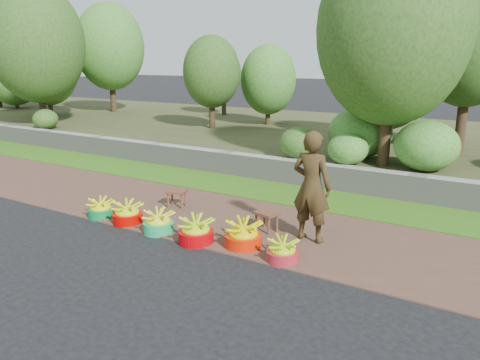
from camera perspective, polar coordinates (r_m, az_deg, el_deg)
The scene contains 15 objects.
ground_plane at distance 7.04m, azimuth -4.81°, elevation -8.31°, with size 120.00×120.00×0.00m, color black.
dirt_shoulder at distance 8.01m, azimuth 0.51°, elevation -5.32°, with size 80.00×2.50×0.02m, color brown.
grass_verge at distance 9.69m, azimuth 6.65°, elevation -1.81°, with size 80.00×1.50×0.04m, color #376A16.
retaining_wall at distance 10.38m, azimuth 8.69°, elevation 0.67°, with size 80.00×0.35×0.55m, color gray.
earth_bank at distance 14.93m, azimuth 16.14°, elevation 4.38°, with size 80.00×10.00×0.50m, color #3F4222.
vegetation at distance 15.27m, azimuth -2.48°, elevation 14.95°, with size 33.82×8.43×4.84m.
basin_a at distance 8.65m, azimuth -16.61°, elevation -3.43°, with size 0.46×0.46×0.34m.
basin_b at distance 8.21m, azimuth -13.58°, elevation -4.04°, with size 0.51×0.51×0.38m.
basin_c at distance 7.69m, azimuth -9.92°, elevation -5.16°, with size 0.50×0.50×0.37m.
basin_d at distance 7.19m, azimuth -5.41°, elevation -6.29°, with size 0.54×0.54×0.40m.
basin_e at distance 6.99m, azimuth 0.40°, elevation -6.81°, with size 0.56×0.56×0.42m.
basin_f at distance 6.55m, azimuth 5.21°, elevation -8.70°, with size 0.45×0.45×0.34m.
stool_left at distance 8.88m, azimuth -7.74°, elevation -1.68°, with size 0.42×0.36×0.32m.
stool_right at distance 7.58m, azimuth 3.26°, elevation -4.39°, with size 0.42×0.36×0.32m.
vendor_woman at distance 7.10m, azimuth 8.73°, elevation -0.81°, with size 0.62×0.41×1.70m, color black.
Camera 1 is at (3.89, -5.20, 2.72)m, focal length 35.00 mm.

